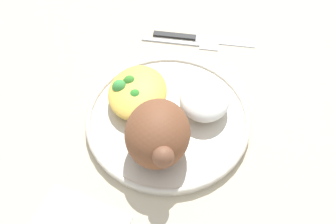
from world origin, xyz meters
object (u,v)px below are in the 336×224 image
at_px(plate, 168,119).
at_px(roasted_chicken, 158,134).
at_px(rice_pile, 205,98).
at_px(fork, 185,42).
at_px(knife, 195,37).
at_px(mac_cheese_with_broccoli, 137,91).

bearing_deg(plate, roasted_chicken, -6.33).
height_order(rice_pile, fork, rice_pile).
distance_m(fork, knife, 0.02).
xyz_separation_m(rice_pile, knife, (-0.17, -0.03, -0.03)).
bearing_deg(fork, knife, 130.89).
bearing_deg(rice_pile, fork, -164.09).
bearing_deg(rice_pile, mac_cheese_with_broccoli, -91.87).
xyz_separation_m(rice_pile, fork, (-0.15, -0.04, -0.03)).
bearing_deg(fork, mac_cheese_with_broccoli, -22.55).
height_order(plate, roasted_chicken, roasted_chicken).
bearing_deg(roasted_chicken, fork, 176.16).
distance_m(plate, mac_cheese_with_broccoli, 0.06).
bearing_deg(mac_cheese_with_broccoli, fork, 157.45).
xyz_separation_m(plate, knife, (-0.19, 0.03, -0.01)).
bearing_deg(roasted_chicken, knife, 172.40).
bearing_deg(rice_pile, knife, -171.33).
bearing_deg(fork, plate, -3.00).
bearing_deg(rice_pile, roasted_chicken, -34.84).
relative_size(plate, roasted_chicken, 2.30).
height_order(plate, mac_cheese_with_broccoli, mac_cheese_with_broccoli).
relative_size(rice_pile, knife, 0.46).
height_order(mac_cheese_with_broccoli, knife, mac_cheese_with_broccoli).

